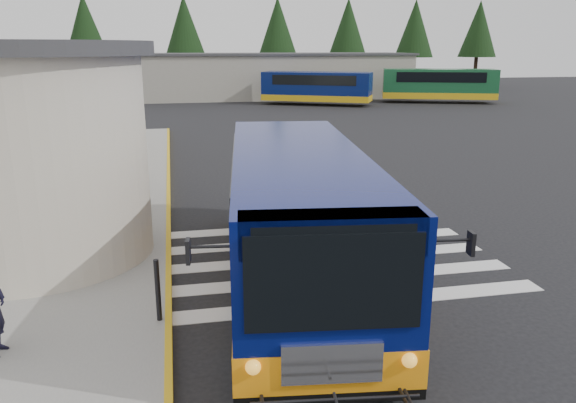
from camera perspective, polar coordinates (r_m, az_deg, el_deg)
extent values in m
plane|color=black|center=(14.18, 4.59, -4.49)|extent=(140.00, 140.00, 0.00)
cube|color=gold|center=(17.45, -12.05, -0.67)|extent=(0.12, 34.00, 0.16)
cylinder|color=beige|center=(13.88, -24.87, 3.95)|extent=(5.20, 5.20, 4.50)
cylinder|color=#38383A|center=(13.67, -26.04, 13.84)|extent=(5.80, 5.80, 0.30)
cube|color=black|center=(18.34, -19.87, 3.30)|extent=(0.08, 1.20, 2.20)
cube|color=#38383A|center=(18.07, -18.73, 7.42)|extent=(1.20, 1.80, 0.12)
cube|color=silver|center=(11.23, 6.69, -10.10)|extent=(8.00, 0.55, 0.01)
cube|color=silver|center=(12.27, 4.94, -7.75)|extent=(8.00, 0.55, 0.01)
cube|color=silver|center=(13.33, 3.47, -5.77)|extent=(8.00, 0.55, 0.01)
cube|color=silver|center=(14.42, 2.24, -4.08)|extent=(8.00, 0.55, 0.01)
cube|color=silver|center=(15.53, 1.18, -2.63)|extent=(8.00, 0.55, 0.01)
cube|color=gray|center=(55.72, -1.55, 12.58)|extent=(26.00, 8.00, 4.00)
cube|color=#38383A|center=(55.66, -1.57, 14.74)|extent=(26.40, 8.40, 0.20)
cylinder|color=black|center=(63.39, -19.51, 11.90)|extent=(0.44, 0.44, 3.60)
cone|color=black|center=(63.35, -19.93, 16.40)|extent=(4.40, 4.40, 6.40)
cylinder|color=black|center=(62.88, -10.25, 12.50)|extent=(0.44, 0.44, 3.60)
cone|color=black|center=(62.84, -10.47, 17.05)|extent=(4.40, 4.40, 6.40)
cylinder|color=black|center=(63.95, -1.04, 12.78)|extent=(0.44, 0.44, 3.60)
cone|color=black|center=(63.91, -1.06, 17.26)|extent=(4.40, 4.40, 6.40)
cylinder|color=black|center=(65.90, 5.99, 12.78)|extent=(0.44, 0.44, 3.60)
cone|color=black|center=(65.86, 6.12, 17.13)|extent=(4.40, 4.40, 6.40)
cylinder|color=black|center=(68.73, 12.52, 12.62)|extent=(0.44, 0.44, 3.60)
cone|color=black|center=(68.69, 12.78, 16.78)|extent=(4.40, 4.40, 6.40)
cylinder|color=black|center=(72.33, 18.46, 12.33)|extent=(0.44, 0.44, 3.60)
cone|color=black|center=(72.30, 18.81, 16.27)|extent=(4.40, 4.40, 6.40)
cube|color=#071055|center=(11.52, 0.99, -0.75)|extent=(3.67, 9.46, 2.41)
cube|color=orange|center=(11.81, 0.97, -5.02)|extent=(3.70, 9.49, 0.57)
cube|color=black|center=(11.93, 0.96, -6.54)|extent=(3.69, 9.48, 0.23)
cube|color=black|center=(7.07, 4.69, -8.25)|extent=(2.24, 0.34, 1.28)
cube|color=silver|center=(7.58, 4.50, -16.10)|extent=(1.33, 0.22, 0.56)
cube|color=black|center=(12.14, -5.50, 2.40)|extent=(0.87, 6.71, 0.92)
cube|color=black|center=(12.37, 6.64, 2.61)|extent=(0.87, 6.71, 0.92)
cylinder|color=black|center=(9.05, -4.41, -13.25)|extent=(0.43, 1.01, 0.98)
cylinder|color=black|center=(9.31, 9.94, -12.56)|extent=(0.43, 1.01, 0.98)
cylinder|color=black|center=(14.34, -4.55, -2.18)|extent=(0.43, 1.01, 0.98)
cylinder|color=black|center=(14.51, 4.38, -1.97)|extent=(0.43, 1.01, 0.98)
cube|color=black|center=(7.02, -10.11, -5.00)|extent=(0.07, 0.19, 0.31)
cube|color=black|center=(7.56, 18.10, -4.06)|extent=(0.07, 0.19, 0.31)
cylinder|color=black|center=(10.18, -13.09, -8.77)|extent=(0.09, 0.09, 1.14)
cube|color=#071553|center=(48.52, 2.94, 11.62)|extent=(9.27, 6.43, 2.33)
cube|color=gold|center=(48.59, 2.93, 10.52)|extent=(9.31, 6.47, 0.51)
cube|color=black|center=(48.49, 2.95, 12.28)|extent=(7.49, 5.55, 0.81)
cube|color=#15502A|center=(52.22, 15.08, 11.51)|extent=(10.04, 5.80, 2.48)
cube|color=gold|center=(52.29, 15.00, 10.42)|extent=(10.08, 5.85, 0.54)
cube|color=black|center=(52.19, 15.12, 12.16)|extent=(8.03, 5.13, 0.86)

